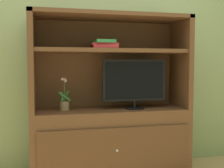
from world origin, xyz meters
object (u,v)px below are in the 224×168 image
at_px(media_console, 111,126).
at_px(potted_plant, 65,103).
at_px(magazine_stack, 104,45).
at_px(tv_monitor, 135,82).

distance_m(media_console, potted_plant, 0.51).
height_order(media_console, potted_plant, media_console).
bearing_deg(magazine_stack, media_console, 3.86).
xyz_separation_m(media_console, potted_plant, (-0.45, 0.01, 0.24)).
distance_m(potted_plant, magazine_stack, 0.68).
height_order(potted_plant, magazine_stack, magazine_stack).
bearing_deg(magazine_stack, potted_plant, 178.03).
distance_m(media_console, tv_monitor, 0.49).
distance_m(tv_monitor, magazine_stack, 0.47).
relative_size(media_console, magazine_stack, 4.76).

